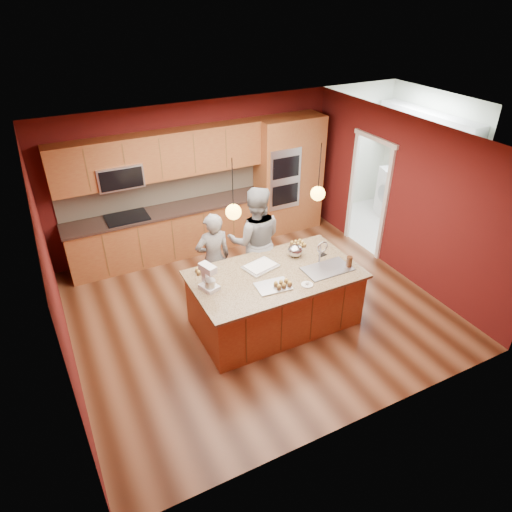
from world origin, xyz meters
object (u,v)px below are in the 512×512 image
person_right (255,241)px  stand_mixer (208,279)px  person_left (214,259)px  island (276,298)px  mixing_bowl (295,251)px

person_right → stand_mixer: person_right is taller
person_right → stand_mixer: 1.42m
person_left → island: bearing=123.6°
person_left → mixing_bowl: bearing=150.2°
island → stand_mixer: size_ratio=6.55×
person_left → stand_mixer: size_ratio=4.21×
mixing_bowl → stand_mixer: bearing=-172.3°
person_right → stand_mixer: bearing=58.6°
person_right → island: bearing=104.0°
island → person_left: person_left is taller
person_right → mixing_bowl: person_right is taller
person_left → stand_mixer: bearing=65.5°
person_right → stand_mixer: (-1.13, -0.84, 0.13)m
stand_mixer → person_right: bearing=18.9°
island → person_left: bearing=122.5°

